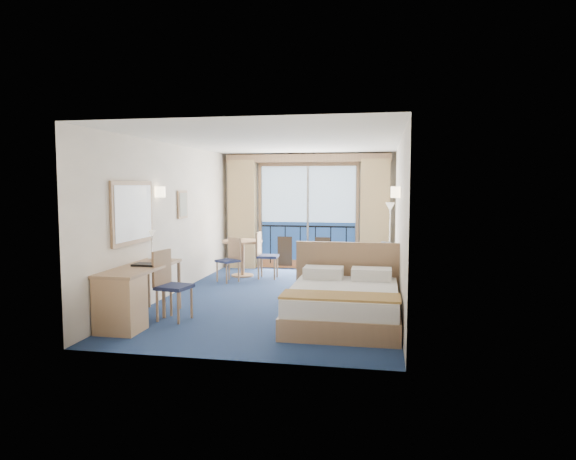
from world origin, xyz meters
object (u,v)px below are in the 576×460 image
object	(u,v)px
round_table	(242,249)
table_chair_a	(264,252)
bed	(344,303)
desk_chair	(169,281)
floor_lamp	(390,221)
armchair	(378,261)
nightstand	(384,285)
table_chair_b	(231,257)
desk	(125,297)

from	to	relation	value
round_table	table_chair_a	world-z (taller)	table_chair_a
bed	desk_chair	distance (m)	2.56
bed	floor_lamp	size ratio (longest dim) A/B	1.26
armchair	table_chair_a	world-z (taller)	table_chair_a
armchair	round_table	world-z (taller)	armchair
round_table	armchair	bearing A→B (deg)	0.90
table_chair_a	nightstand	bearing A→B (deg)	-127.02
nightstand	floor_lamp	bearing A→B (deg)	87.48
desk_chair	round_table	size ratio (longest dim) A/B	1.18
desk_chair	table_chair_b	world-z (taller)	desk_chair
desk_chair	table_chair_a	xyz separation A→B (m)	(0.59, 3.52, -0.02)
armchair	desk	xyz separation A→B (m)	(-3.35, -4.32, 0.05)
nightstand	floor_lamp	world-z (taller)	floor_lamp
nightstand	desk_chair	bearing A→B (deg)	-150.01
bed	table_chair_a	xyz separation A→B (m)	(-1.94, 3.26, 0.25)
desk	table_chair_b	bearing A→B (deg)	84.00
nightstand	desk_chair	xyz separation A→B (m)	(-3.09, -1.79, 0.30)
bed	table_chair_b	bearing A→B (deg)	132.06
round_table	bed	bearing A→B (deg)	-54.33
bed	round_table	distance (m)	4.21
desk_chair	table_chair_b	xyz separation A→B (m)	(0.01, 3.05, -0.07)
desk	table_chair_a	xyz separation A→B (m)	(0.97, 4.12, 0.11)
nightstand	table_chair_b	distance (m)	3.35
armchair	bed	bearing A→B (deg)	45.97
floor_lamp	desk	distance (m)	6.06
round_table	table_chair_b	size ratio (longest dim) A/B	0.97
nightstand	round_table	world-z (taller)	round_table
nightstand	table_chair_a	bearing A→B (deg)	145.27
table_chair_a	table_chair_b	xyz separation A→B (m)	(-0.59, -0.46, -0.05)
bed	round_table	bearing A→B (deg)	125.67
nightstand	desk	bearing A→B (deg)	-145.52
desk_chair	table_chair_b	distance (m)	3.06
bed	desk	size ratio (longest dim) A/B	1.18
floor_lamp	desk_chair	distance (m)	5.34
bed	floor_lamp	xyz separation A→B (m)	(0.67, 3.97, 0.91)
desk	table_chair_a	bearing A→B (deg)	76.74
bed	table_chair_b	xyz separation A→B (m)	(-2.52, 2.80, 0.21)
desk_chair	round_table	xyz separation A→B (m)	(0.08, 3.67, 0.02)
bed	nightstand	bearing A→B (deg)	69.74
desk_chair	nightstand	bearing A→B (deg)	-49.94
bed	armchair	distance (m)	3.49
floor_lamp	round_table	xyz separation A→B (m)	(-3.12, -0.56, -0.62)
armchair	desk	bearing A→B (deg)	15.44
floor_lamp	table_chair_a	world-z (taller)	floor_lamp
bed	desk	distance (m)	3.03
table_chair_b	armchair	bearing A→B (deg)	46.91
floor_lamp	desk_chair	xyz separation A→B (m)	(-3.20, -4.23, -0.63)
desk_chair	round_table	distance (m)	3.67
bed	floor_lamp	distance (m)	4.13
desk_chair	bed	bearing A→B (deg)	-74.11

